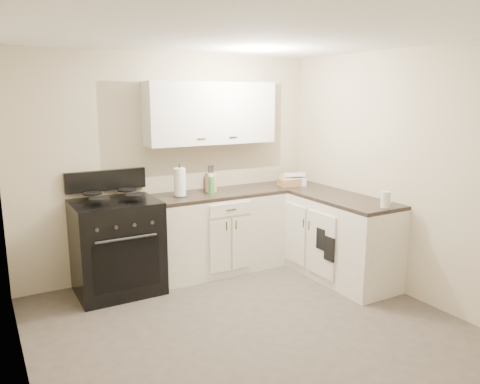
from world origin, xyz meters
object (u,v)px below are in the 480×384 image
stove (117,249)px  wicker_basket (290,182)px  paper_towel (180,182)px  knife_block (211,183)px  countertop_grill (293,181)px

stove → wicker_basket: wicker_basket is taller
paper_towel → wicker_basket: 1.43m
knife_block → wicker_basket: bearing=-8.1°
wicker_basket → stove: bearing=178.4°
stove → countertop_grill: countertop_grill is taller
stove → knife_block: knife_block is taller
stove → countertop_grill: bearing=-0.6°
knife_block → paper_towel: 0.41m
paper_towel → countertop_grill: 1.50m
paper_towel → wicker_basket: (1.43, -0.09, -0.11)m
paper_towel → wicker_basket: size_ratio=1.15×
stove → wicker_basket: 2.23m
paper_towel → countertop_grill: size_ratio=1.16×
countertop_grill → wicker_basket: bearing=-135.6°
stove → countertop_grill: (2.24, -0.02, 0.53)m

